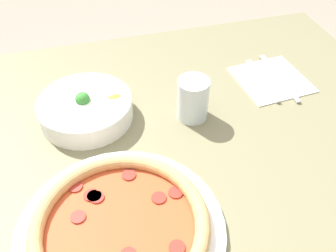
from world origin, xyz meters
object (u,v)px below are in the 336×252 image
object	(u,v)px
fork	(263,80)
pizza	(120,227)
glass	(193,99)
bowl	(85,108)
knife	(281,79)

from	to	relation	value
fork	pizza	bearing A→B (deg)	128.65
pizza	glass	size ratio (longest dim) A/B	3.66
pizza	bowl	xyz separation A→B (m)	(-0.02, 0.30, 0.01)
fork	knife	size ratio (longest dim) A/B	0.88
pizza	fork	xyz separation A→B (m)	(0.41, 0.32, -0.01)
bowl	fork	bearing A→B (deg)	2.03
knife	glass	bearing A→B (deg)	105.34
pizza	bowl	distance (m)	0.30
bowl	glass	size ratio (longest dim) A/B	2.16
knife	glass	xyz separation A→B (m)	(-0.25, -0.06, 0.04)
bowl	glass	xyz separation A→B (m)	(0.23, -0.06, 0.02)
fork	knife	distance (m)	0.05
fork	glass	xyz separation A→B (m)	(-0.21, -0.07, 0.04)
bowl	fork	xyz separation A→B (m)	(0.43, 0.02, -0.02)
glass	pizza	bearing A→B (deg)	-129.70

